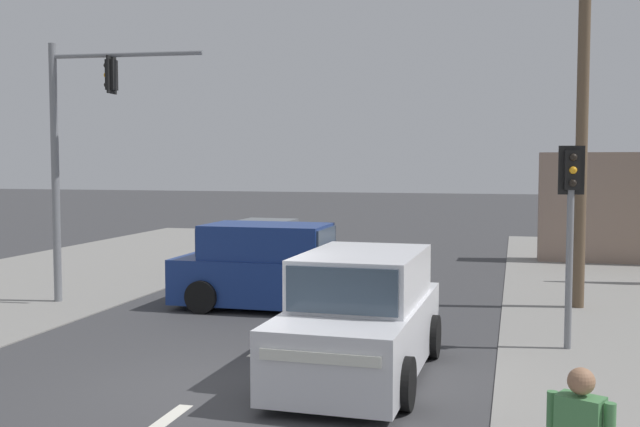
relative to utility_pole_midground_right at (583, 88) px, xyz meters
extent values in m
plane|color=#3A3A3D|center=(-5.65, -7.65, -4.92)|extent=(140.00, 140.00, 0.00)
cube|color=silver|center=(-5.65, -4.65, -4.91)|extent=(0.20, 2.40, 0.01)
cube|color=silver|center=(-5.65, 0.35, -4.91)|extent=(0.20, 2.40, 0.01)
cylinder|color=brown|center=(0.00, 0.00, -0.24)|extent=(0.26, 0.26, 9.36)
cylinder|color=slate|center=(-11.74, -2.31, -1.92)|extent=(0.18, 0.18, 6.00)
cylinder|color=slate|center=(-9.95, -2.17, 0.78)|extent=(3.60, 0.39, 0.11)
cube|color=black|center=(-10.31, -2.20, 0.33)|extent=(0.22, 0.27, 0.68)
cube|color=black|center=(-10.31, -2.20, 0.33)|extent=(0.07, 0.44, 0.84)
sphere|color=black|center=(-10.43, -2.21, 0.55)|extent=(0.13, 0.13, 0.13)
sphere|color=orange|center=(-10.43, -2.21, 0.33)|extent=(0.13, 0.13, 0.13)
sphere|color=black|center=(-10.43, -2.21, 0.11)|extent=(0.13, 0.13, 0.13)
cylinder|color=slate|center=(-0.47, -3.99, -3.52)|extent=(0.12, 0.12, 2.80)
cube|color=black|center=(-0.47, -3.99, -1.78)|extent=(0.29, 0.24, 0.68)
cube|color=black|center=(-0.47, -3.99, -1.78)|extent=(0.44, 0.12, 0.84)
sphere|color=black|center=(-0.45, -4.11, -1.56)|extent=(0.13, 0.13, 0.13)
sphere|color=orange|center=(-0.45, -4.11, -1.78)|extent=(0.13, 0.13, 0.13)
sphere|color=black|center=(-0.45, -4.11, -2.00)|extent=(0.13, 0.13, 0.13)
cube|color=navy|center=(-6.57, -1.75, -4.28)|extent=(4.50, 1.85, 1.00)
cube|color=navy|center=(-6.77, -1.75, -3.40)|extent=(2.70, 1.73, 0.76)
cube|color=#384756|center=(-5.40, -1.75, -3.40)|extent=(0.06, 1.58, 0.65)
cube|color=#384756|center=(-8.14, -1.75, -3.40)|extent=(0.06, 1.55, 0.61)
cube|color=white|center=(-4.30, -1.75, -4.06)|extent=(0.04, 1.56, 0.14)
cylinder|color=black|center=(-5.17, -0.83, -4.56)|extent=(0.72, 0.22, 0.72)
cylinder|color=black|center=(-5.17, -2.67, -4.56)|extent=(0.72, 0.22, 0.72)
cylinder|color=black|center=(-7.96, -0.83, -4.56)|extent=(0.72, 0.22, 0.72)
cylinder|color=black|center=(-7.96, -2.67, -4.56)|extent=(0.72, 0.22, 0.72)
cube|color=slate|center=(-8.61, 3.44, -4.38)|extent=(1.90, 4.28, 0.80)
cube|color=slate|center=(-8.61, 3.39, -3.67)|extent=(1.65, 1.97, 0.62)
cube|color=#384756|center=(-8.57, 4.35, -3.67)|extent=(1.44, 0.13, 0.53)
cube|color=#384756|center=(-8.66, 2.42, -3.67)|extent=(1.41, 0.13, 0.50)
cube|color=white|center=(-8.51, 5.55, -4.20)|extent=(1.45, 0.11, 0.14)
cylinder|color=black|center=(-9.40, 4.78, -4.60)|extent=(0.22, 0.65, 0.64)
cylinder|color=black|center=(-7.70, 4.70, -4.60)|extent=(0.22, 0.65, 0.64)
cylinder|color=black|center=(-9.52, 2.18, -4.60)|extent=(0.22, 0.65, 0.64)
cylinder|color=black|center=(-7.82, 2.09, -4.60)|extent=(0.22, 0.65, 0.64)
cube|color=silver|center=(-3.66, -6.49, -4.28)|extent=(1.94, 4.54, 1.00)
cube|color=silver|center=(-3.66, -6.29, -3.40)|extent=(1.78, 2.74, 0.76)
cube|color=#384756|center=(-3.69, -7.66, -3.40)|extent=(1.58, 0.10, 0.65)
cube|color=#384756|center=(-3.63, -4.92, -3.40)|extent=(1.55, 0.10, 0.61)
cube|color=white|center=(-3.71, -8.76, -4.06)|extent=(1.56, 0.08, 0.14)
cylinder|color=black|center=(-2.77, -7.91, -4.56)|extent=(0.24, 0.72, 0.72)
cylinder|color=black|center=(-4.61, -7.86, -4.56)|extent=(0.24, 0.72, 0.72)
cylinder|color=black|center=(-2.71, -5.12, -4.56)|extent=(0.24, 0.72, 0.72)
cylinder|color=black|center=(-4.55, -5.07, -4.56)|extent=(0.24, 0.72, 0.72)
sphere|color=#9E7051|center=(-0.86, -11.32, -3.40)|extent=(0.22, 0.22, 0.22)
cylinder|color=#47844C|center=(-1.08, -11.22, -3.80)|extent=(0.09, 0.09, 0.54)
camera|label=1|loc=(-1.40, -17.55, -1.65)|focal=42.00mm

